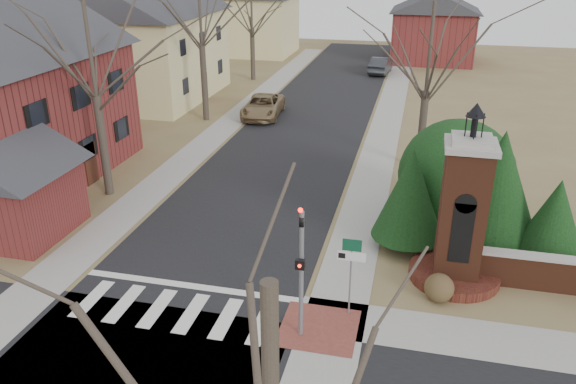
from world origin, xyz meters
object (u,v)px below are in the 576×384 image
(traffic_signal_pole, at_px, (301,262))
(distant_car, at_px, (381,65))
(sign_post, at_px, (351,262))
(pickup_truck, at_px, (263,106))
(brick_gate_monument, at_px, (461,225))

(traffic_signal_pole, bearing_deg, distant_car, 91.30)
(sign_post, xyz_separation_m, pickup_truck, (-8.99, 21.70, -1.22))
(pickup_truck, bearing_deg, traffic_signal_pole, -75.66)
(pickup_truck, bearing_deg, distant_car, 63.69)
(brick_gate_monument, height_order, distant_car, brick_gate_monument)
(distant_car, bearing_deg, brick_gate_monument, 104.46)
(traffic_signal_pole, distance_m, distant_car, 39.81)
(pickup_truck, distance_m, distant_car, 17.98)
(sign_post, height_order, distant_car, sign_post)
(traffic_signal_pole, xyz_separation_m, sign_post, (1.29, 1.41, -0.64))
(traffic_signal_pole, distance_m, pickup_truck, 24.43)
(sign_post, bearing_deg, distant_car, 93.27)
(traffic_signal_pole, height_order, pickup_truck, traffic_signal_pole)
(pickup_truck, height_order, distant_car, distant_car)
(distant_car, bearing_deg, pickup_truck, 73.23)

